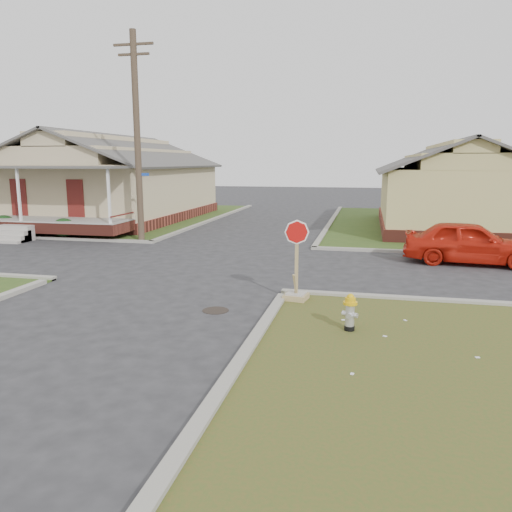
% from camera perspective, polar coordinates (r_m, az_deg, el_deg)
% --- Properties ---
extents(ground, '(120.00, 120.00, 0.00)m').
position_cam_1_polar(ground, '(13.42, -13.04, -4.89)').
color(ground, '#272629').
rests_on(ground, ground).
extents(verge_far_left, '(19.00, 19.00, 0.05)m').
position_cam_1_polar(verge_far_left, '(35.21, -19.54, 4.36)').
color(verge_far_left, '#2E4719').
rests_on(verge_far_left, ground).
extents(curbs, '(80.00, 40.00, 0.12)m').
position_cam_1_polar(curbs, '(17.93, -6.14, -0.76)').
color(curbs, gray).
rests_on(curbs, ground).
extents(manhole, '(0.64, 0.64, 0.01)m').
position_cam_1_polar(manhole, '(12.19, -4.65, -6.22)').
color(manhole, black).
rests_on(manhole, ground).
extents(corner_house, '(10.10, 15.50, 5.30)m').
position_cam_1_polar(corner_house, '(32.40, -16.49, 8.04)').
color(corner_house, maroon).
rests_on(corner_house, ground).
extents(side_house_yellow, '(7.60, 11.60, 4.70)m').
position_cam_1_polar(side_house_yellow, '(28.48, 21.53, 7.24)').
color(side_house_yellow, maroon).
rests_on(side_house_yellow, ground).
extents(utility_pole, '(1.80, 0.28, 9.00)m').
position_cam_1_polar(utility_pole, '(22.81, -13.43, 13.23)').
color(utility_pole, '#3D2E23').
rests_on(utility_pole, ground).
extents(fire_hydrant, '(0.30, 0.30, 0.80)m').
position_cam_1_polar(fire_hydrant, '(10.69, 10.69, -6.11)').
color(fire_hydrant, black).
rests_on(fire_hydrant, ground).
extents(stop_sign, '(0.59, 0.57, 2.07)m').
position_cam_1_polar(stop_sign, '(12.87, 4.62, -3.04)').
color(stop_sign, '#9D8855').
rests_on(stop_sign, ground).
extents(red_sedan, '(4.61, 2.24, 1.52)m').
position_cam_1_polar(red_sedan, '(19.06, 23.24, 1.43)').
color(red_sedan, red).
rests_on(red_sedan, ground).
extents(hedge_left, '(1.28, 1.05, 0.98)m').
position_cam_1_polar(hedge_left, '(27.50, -26.82, 3.28)').
color(hedge_left, '#153C15').
rests_on(hedge_left, verge_far_left).
extents(hedge_right, '(1.27, 1.04, 0.97)m').
position_cam_1_polar(hedge_right, '(24.96, -21.10, 3.07)').
color(hedge_right, '#153C15').
rests_on(hedge_right, verge_far_left).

